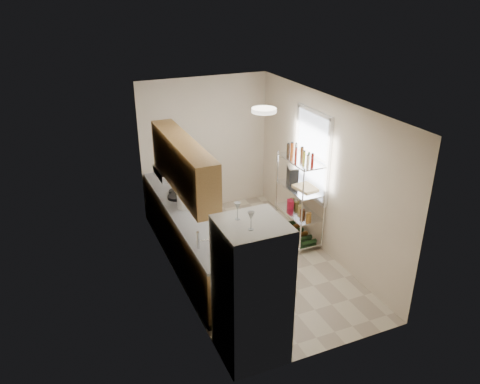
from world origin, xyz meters
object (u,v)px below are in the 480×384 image
object	(u,v)px
refrigerator	(251,291)
cutting_board	(306,187)
rice_cooker	(186,201)
frying_pan_large	(176,197)
espresso_machine	(293,174)

from	to	relation	value
refrigerator	cutting_board	xyz separation A→B (m)	(1.95, 2.08, 0.13)
rice_cooker	cutting_board	world-z (taller)	rice_cooker
frying_pan_large	cutting_board	distance (m)	2.17
cutting_board	rice_cooker	bearing A→B (deg)	170.86
refrigerator	espresso_machine	world-z (taller)	refrigerator
espresso_machine	rice_cooker	bearing A→B (deg)	-163.52
cutting_board	espresso_machine	distance (m)	0.36
refrigerator	rice_cooker	size ratio (longest dim) A/B	6.49
refrigerator	frying_pan_large	xyz separation A→B (m)	(-0.09, 2.78, 0.03)
rice_cooker	frying_pan_large	bearing A→B (deg)	98.50
rice_cooker	espresso_machine	size ratio (longest dim) A/B	0.99
frying_pan_large	espresso_machine	world-z (taller)	espresso_machine
refrigerator	cutting_board	distance (m)	2.85
rice_cooker	frying_pan_large	world-z (taller)	rice_cooker
refrigerator	cutting_board	bearing A→B (deg)	46.79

